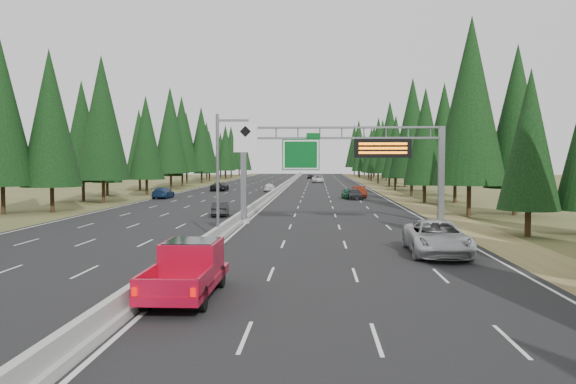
# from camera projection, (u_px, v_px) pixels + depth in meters

# --- Properties ---
(road) EXTENTS (32.00, 260.00, 0.08)m
(road) POSITION_uv_depth(u_px,v_px,m) (278.00, 192.00, 90.62)
(road) COLOR black
(road) RESTS_ON ground
(shoulder_right) EXTENTS (3.60, 260.00, 0.06)m
(shoulder_right) POSITION_uv_depth(u_px,v_px,m) (389.00, 193.00, 89.70)
(shoulder_right) COLOR olive
(shoulder_right) RESTS_ON ground
(shoulder_left) EXTENTS (3.60, 260.00, 0.06)m
(shoulder_left) POSITION_uv_depth(u_px,v_px,m) (169.00, 192.00, 91.54)
(shoulder_left) COLOR #434821
(shoulder_left) RESTS_ON ground
(median_barrier) EXTENTS (0.70, 260.00, 0.85)m
(median_barrier) POSITION_uv_depth(u_px,v_px,m) (278.00, 190.00, 90.60)
(median_barrier) COLOR gray
(median_barrier) RESTS_ON road
(sign_gantry) EXTENTS (16.75, 0.98, 7.80)m
(sign_gantry) POSITION_uv_depth(u_px,v_px,m) (350.00, 159.00, 44.88)
(sign_gantry) COLOR slate
(sign_gantry) RESTS_ON road
(hov_sign_pole) EXTENTS (2.80, 0.50, 8.00)m
(hov_sign_pole) POSITION_uv_depth(u_px,v_px,m) (227.00, 167.00, 35.45)
(hov_sign_pole) COLOR slate
(hov_sign_pole) RESTS_ON road
(tree_row_right) EXTENTS (11.67, 241.40, 18.82)m
(tree_row_right) POSITION_uv_depth(u_px,v_px,m) (421.00, 134.00, 84.49)
(tree_row_right) COLOR black
(tree_row_right) RESTS_ON ground
(tree_row_left) EXTENTS (11.07, 242.80, 18.65)m
(tree_row_left) POSITION_uv_depth(u_px,v_px,m) (115.00, 132.00, 77.47)
(tree_row_left) COLOR black
(tree_row_left) RESTS_ON ground
(silver_minivan) EXTENTS (3.26, 6.70, 1.84)m
(silver_minivan) POSITION_uv_depth(u_px,v_px,m) (437.00, 238.00, 30.21)
(silver_minivan) COLOR #B3B3B8
(silver_minivan) RESTS_ON road
(red_pickup) EXTENTS (2.19, 6.14, 2.00)m
(red_pickup) POSITION_uv_depth(u_px,v_px,m) (189.00, 266.00, 21.14)
(red_pickup) COLOR black
(red_pickup) RESTS_ON road
(car_ahead_green) EXTENTS (1.97, 4.21, 1.40)m
(car_ahead_green) POSITION_uv_depth(u_px,v_px,m) (349.00, 193.00, 75.09)
(car_ahead_green) COLOR #114C2B
(car_ahead_green) RESTS_ON road
(car_ahead_dkred) EXTENTS (1.88, 4.74, 1.53)m
(car_ahead_dkred) POSITION_uv_depth(u_px,v_px,m) (359.00, 192.00, 77.08)
(car_ahead_dkred) COLOR #5C190D
(car_ahead_dkred) RESTS_ON road
(car_ahead_dkgrey) EXTENTS (2.11, 4.67, 1.33)m
(car_ahead_dkgrey) POSITION_uv_depth(u_px,v_px,m) (354.00, 194.00, 73.73)
(car_ahead_dkgrey) COLOR black
(car_ahead_dkgrey) RESTS_ON road
(car_ahead_white) EXTENTS (2.84, 5.71, 1.55)m
(car_ahead_white) POSITION_uv_depth(u_px,v_px,m) (318.00, 179.00, 130.59)
(car_ahead_white) COLOR silver
(car_ahead_white) RESTS_ON road
(car_ahead_far) EXTENTS (1.77, 4.16, 1.40)m
(car_ahead_far) POSITION_uv_depth(u_px,v_px,m) (310.00, 176.00, 156.93)
(car_ahead_far) COLOR black
(car_ahead_far) RESTS_ON road
(car_onc_near) EXTENTS (1.79, 4.09, 1.31)m
(car_onc_near) POSITION_uv_depth(u_px,v_px,m) (220.00, 209.00, 51.44)
(car_onc_near) COLOR black
(car_onc_near) RESTS_ON road
(car_onc_blue) EXTENTS (2.12, 5.16, 1.49)m
(car_onc_blue) POSITION_uv_depth(u_px,v_px,m) (163.00, 193.00, 75.77)
(car_onc_blue) COLOR navy
(car_onc_blue) RESTS_ON road
(car_onc_white) EXTENTS (1.72, 4.09, 1.38)m
(car_onc_white) POSITION_uv_depth(u_px,v_px,m) (269.00, 187.00, 92.00)
(car_onc_white) COLOR silver
(car_onc_white) RESTS_ON road
(car_onc_far) EXTENTS (2.63, 5.53, 1.52)m
(car_onc_far) POSITION_uv_depth(u_px,v_px,m) (220.00, 186.00, 94.54)
(car_onc_far) COLOR black
(car_onc_far) RESTS_ON road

